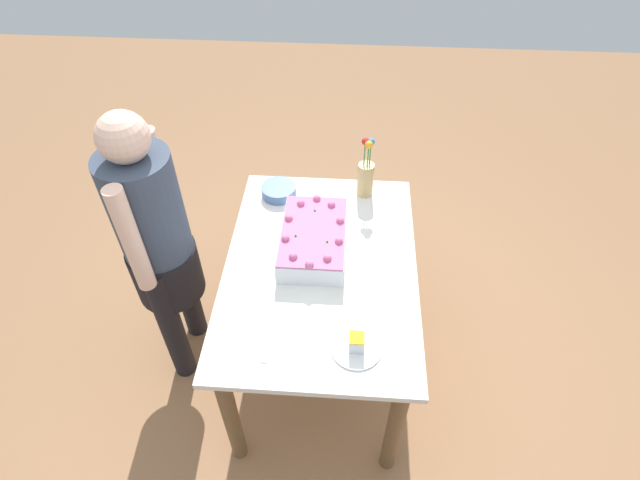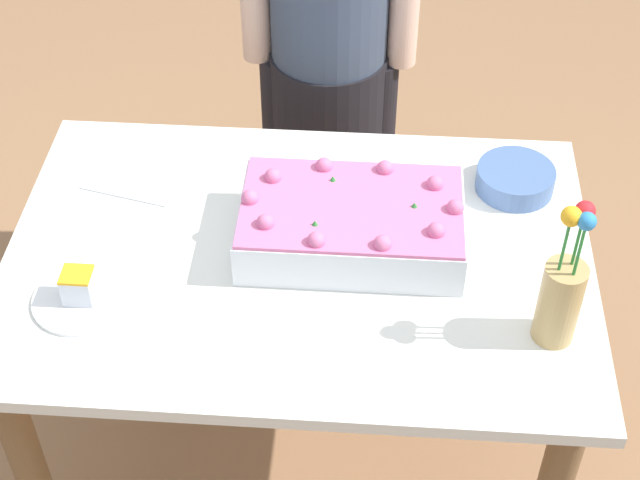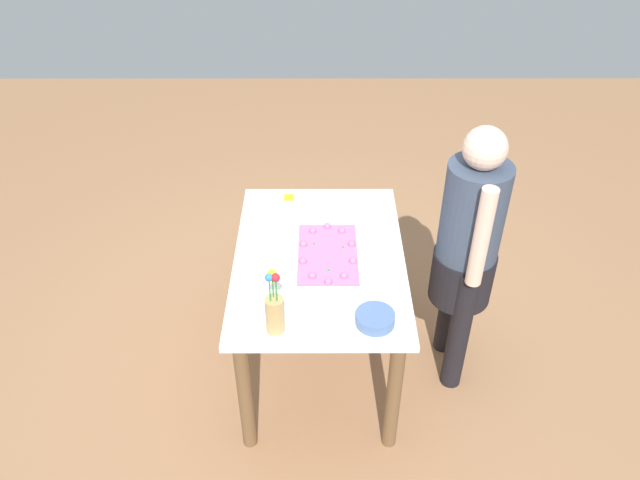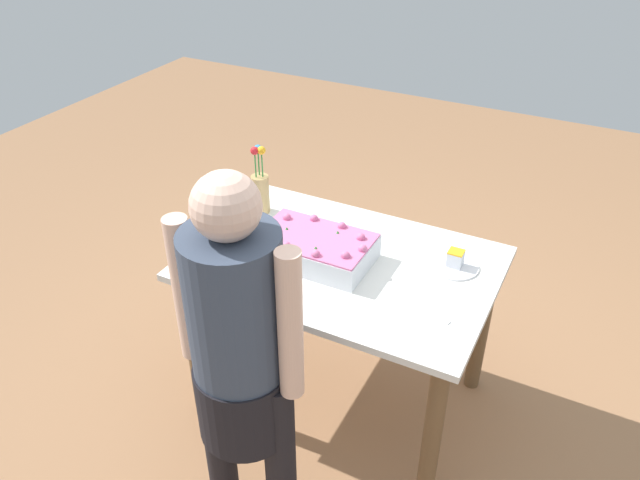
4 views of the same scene
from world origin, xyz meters
name	(u,v)px [view 3 (image 3 of 4)]	position (x,y,z in m)	size (l,w,h in m)	color
ground_plane	(320,360)	(0.00, 0.00, 0.00)	(8.00, 8.00, 0.00)	#996B48
dining_table	(319,277)	(0.00, 0.00, 0.63)	(1.23, 0.85, 0.77)	white
sheet_cake	(328,262)	(-0.11, -0.04, 0.82)	(0.46, 0.29, 0.13)	white
serving_plate_with_slice	(290,206)	(0.42, 0.16, 0.79)	(0.20, 0.20, 0.08)	white
cake_knife	(348,210)	(0.40, -0.16, 0.77)	(0.21, 0.02, 0.00)	silver
flower_vase	(275,311)	(-0.51, 0.19, 0.88)	(0.08, 0.08, 0.33)	tan
fruit_bowl	(375,319)	(-0.46, -0.24, 0.80)	(0.17, 0.17, 0.05)	#4C699D
person_standing	(468,245)	(-0.02, -0.72, 0.85)	(0.45, 0.31, 1.49)	black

